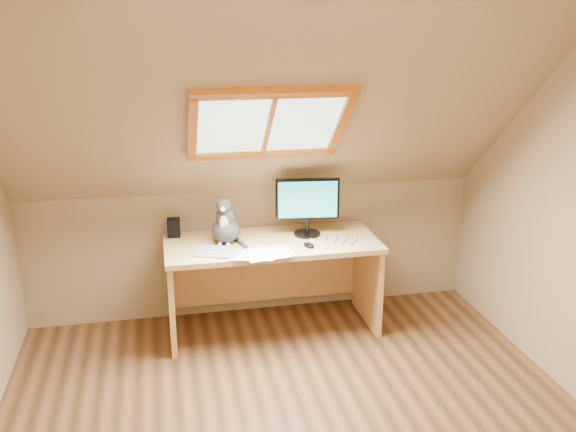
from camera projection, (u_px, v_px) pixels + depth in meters
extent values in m
cube|color=tan|center=(254.00, 251.00, 5.07)|extent=(3.50, 0.02, 1.00)
cube|color=tan|center=(270.00, 113.00, 3.98)|extent=(3.50, 1.56, 1.41)
cube|color=#B2E0CC|center=(268.00, 123.00, 4.07)|extent=(0.90, 0.53, 0.48)
cube|color=#D36113|center=(268.00, 123.00, 4.07)|extent=(1.02, 0.64, 0.59)
cube|color=tan|center=(272.00, 243.00, 4.68)|extent=(1.55, 0.68, 0.04)
cube|color=tan|center=(171.00, 297.00, 4.64)|extent=(0.04, 0.61, 0.67)
cube|color=tan|center=(367.00, 280.00, 4.93)|extent=(0.04, 0.61, 0.67)
cube|color=tan|center=(265.00, 272.00, 5.08)|extent=(1.45, 0.03, 0.47)
cylinder|color=black|center=(307.00, 234.00, 4.80)|extent=(0.20, 0.20, 0.02)
cylinder|color=black|center=(307.00, 226.00, 4.78)|extent=(0.03, 0.03, 0.11)
cube|color=black|center=(307.00, 199.00, 4.72)|extent=(0.47, 0.09, 0.31)
cube|color=blue|center=(308.00, 200.00, 4.69)|extent=(0.43, 0.06, 0.27)
ellipsoid|color=#443F3C|center=(226.00, 230.00, 4.63)|extent=(0.26, 0.29, 0.17)
ellipsoid|color=#443F3C|center=(225.00, 218.00, 4.59)|extent=(0.16, 0.16, 0.19)
ellipsoid|color=silver|center=(224.00, 223.00, 4.54)|extent=(0.07, 0.05, 0.11)
ellipsoid|color=#443F3C|center=(224.00, 205.00, 4.51)|extent=(0.13, 0.12, 0.10)
sphere|color=silver|center=(223.00, 209.00, 4.48)|extent=(0.04, 0.04, 0.04)
cone|color=#443F3C|center=(219.00, 198.00, 4.52)|extent=(0.06, 0.06, 0.06)
cone|color=#443F3C|center=(229.00, 198.00, 4.52)|extent=(0.06, 0.06, 0.06)
cube|color=black|center=(174.00, 228.00, 4.75)|extent=(0.10, 0.10, 0.13)
cube|color=#B2B2B7|center=(218.00, 252.00, 4.44)|extent=(0.36, 0.31, 0.01)
ellipsoid|color=black|center=(309.00, 245.00, 4.55)|extent=(0.09, 0.11, 0.03)
cube|color=white|center=(262.00, 255.00, 4.41)|extent=(0.33, 0.27, 0.00)
cube|color=white|center=(262.00, 254.00, 4.41)|extent=(0.32, 0.24, 0.00)
cube|color=white|center=(262.00, 254.00, 4.41)|extent=(0.35, 0.30, 0.00)
cube|color=white|center=(262.00, 254.00, 4.41)|extent=(0.34, 0.28, 0.00)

